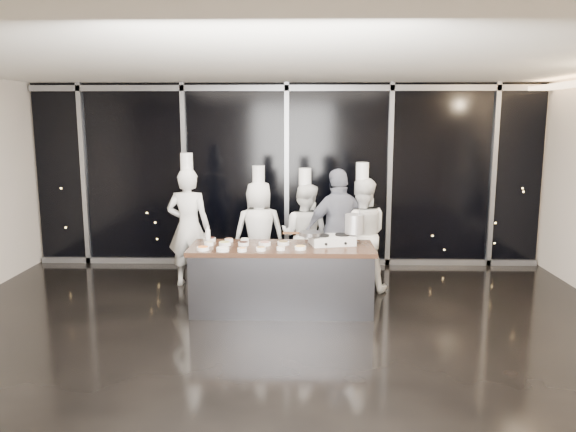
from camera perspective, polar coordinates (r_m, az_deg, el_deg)
name	(u,v)px	position (r m, az deg, el deg)	size (l,w,h in m)	color
ground	(279,335)	(6.92, -0.89, -12.03)	(9.00, 9.00, 0.00)	black
room_shell	(294,149)	(6.43, 0.63, 6.87)	(9.02, 7.02, 3.21)	beige
window_wall	(287,175)	(9.90, -0.13, 4.15)	(8.90, 0.11, 3.20)	black
demo_counter	(282,278)	(7.63, -0.63, -6.34)	(2.46, 0.86, 0.90)	#37373C
stove	(332,240)	(7.62, 4.50, -2.42)	(0.64, 0.47, 0.14)	silver
frying_pan	(309,234)	(7.51, 2.16, -1.80)	(0.53, 0.35, 0.05)	gray
stock_pot	(354,224)	(7.68, 6.77, -0.80)	(0.26, 0.26, 0.26)	silver
prep_bowls	(243,245)	(7.50, -4.64, -2.92)	(1.42, 0.75, 0.05)	white
squeeze_bottle	(208,235)	(7.74, -8.15, -1.90)	(0.07, 0.07, 0.25)	white
chef_far_left	(189,226)	(8.82, -10.07, -1.04)	(0.70, 0.49, 2.07)	white
chef_left	(259,232)	(8.79, -2.96, -1.63)	(0.90, 0.69, 1.87)	white
chef_center	(305,235)	(8.64, 1.71, -1.92)	(0.95, 0.85, 1.85)	white
guest	(339,231)	(8.37, 5.21, -1.55)	(1.18, 0.80, 1.87)	#121A34
chef_right	(361,234)	(8.50, 7.42, -1.85)	(0.85, 0.68, 1.95)	white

